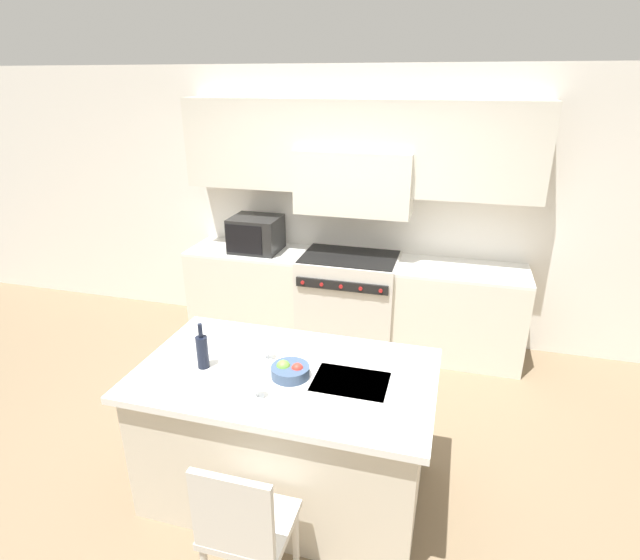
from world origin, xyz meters
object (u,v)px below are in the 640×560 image
range_stove (348,300)px  fruit_bowl (290,371)px  wine_bottle (202,351)px  wine_glass_near (257,377)px  wine_glass_far (267,340)px  microwave (256,234)px  island_chair (244,527)px

range_stove → fruit_bowl: fruit_bowl is taller
wine_bottle → wine_glass_near: 0.49m
wine_glass_far → fruit_bowl: 0.27m
microwave → wine_bottle: 2.25m
island_chair → wine_glass_near: size_ratio=4.87×
microwave → wine_glass_far: (0.89, -1.99, -0.05)m
wine_bottle → wine_glass_near: bearing=-24.8°
microwave → island_chair: size_ratio=0.51×
island_chair → range_stove: bearing=92.5°
range_stove → microwave: 1.16m
range_stove → wine_glass_far: (-0.10, -1.97, 0.57)m
fruit_bowl → range_stove: bearing=92.8°
wine_glass_far → island_chair: bearing=-76.5°
wine_glass_near → microwave: bearing=112.4°
range_stove → wine_glass_far: size_ratio=4.92×
wine_glass_far → fruit_bowl: size_ratio=0.84×
microwave → wine_bottle: microwave is taller
range_stove → wine_bottle: wine_bottle is taller
range_stove → wine_glass_near: (-0.00, -2.37, 0.57)m
wine_glass_far → fruit_bowl: (0.20, -0.15, -0.09)m
island_chair → wine_glass_far: size_ratio=4.87×
range_stove → island_chair: bearing=-87.5°
range_stove → fruit_bowl: bearing=-87.2°
wine_bottle → wine_glass_far: 0.40m
island_chair → wine_bottle: bearing=127.5°
range_stove → island_chair: 2.92m
island_chair → wine_bottle: wine_bottle is taller
island_chair → wine_glass_near: bearing=103.6°
microwave → wine_glass_far: microwave is taller
fruit_bowl → wine_glass_far: bearing=142.8°
wine_bottle → range_stove: bearing=78.4°
microwave → island_chair: (1.12, -2.93, -0.54)m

